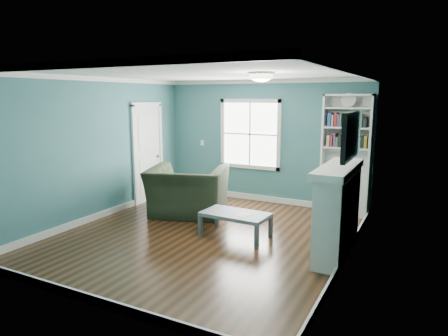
% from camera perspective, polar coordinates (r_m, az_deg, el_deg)
% --- Properties ---
extents(floor, '(5.00, 5.00, 0.00)m').
position_cam_1_polar(floor, '(6.65, -2.70, -9.62)').
color(floor, black).
rests_on(floor, ground).
extents(room_walls, '(5.00, 5.00, 5.00)m').
position_cam_1_polar(room_walls, '(6.29, -2.82, 4.06)').
color(room_walls, '#31656D').
rests_on(room_walls, ground).
extents(trim, '(4.50, 5.00, 2.60)m').
position_cam_1_polar(trim, '(6.34, -2.79, 0.96)').
color(trim, white).
rests_on(trim, ground).
extents(window, '(1.40, 0.06, 1.50)m').
position_cam_1_polar(window, '(8.65, 3.74, 4.85)').
color(window, white).
rests_on(window, room_walls).
extents(bookshelf, '(0.90, 0.35, 2.31)m').
position_cam_1_polar(bookshelf, '(7.95, 16.96, 0.12)').
color(bookshelf, silver).
rests_on(bookshelf, ground).
extents(fireplace, '(0.44, 1.58, 1.30)m').
position_cam_1_polar(fireplace, '(5.94, 16.03, -6.02)').
color(fireplace, black).
rests_on(fireplace, ground).
extents(tv, '(0.06, 1.10, 0.65)m').
position_cam_1_polar(tv, '(5.72, 17.75, 4.41)').
color(tv, black).
rests_on(tv, fireplace).
extents(door, '(0.12, 0.98, 2.17)m').
position_cam_1_polar(door, '(8.75, -10.82, 2.26)').
color(door, silver).
rests_on(door, ground).
extents(ceiling_fixture, '(0.38, 0.38, 0.15)m').
position_cam_1_polar(ceiling_fixture, '(5.96, 5.30, 13.00)').
color(ceiling_fixture, white).
rests_on(ceiling_fixture, room_walls).
extents(light_switch, '(0.08, 0.01, 0.12)m').
position_cam_1_polar(light_switch, '(9.22, -3.14, 3.62)').
color(light_switch, white).
rests_on(light_switch, room_walls).
extents(recliner, '(1.63, 1.30, 1.24)m').
position_cam_1_polar(recliner, '(7.65, -5.22, -2.17)').
color(recliner, black).
rests_on(recliner, ground).
extents(coffee_table, '(1.11, 0.64, 0.39)m').
position_cam_1_polar(coffee_table, '(6.53, 1.64, -6.84)').
color(coffee_table, '#4B555A').
rests_on(coffee_table, ground).
extents(paper_sheet, '(0.27, 0.31, 0.00)m').
position_cam_1_polar(paper_sheet, '(6.42, 2.89, -6.66)').
color(paper_sheet, white).
rests_on(paper_sheet, coffee_table).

